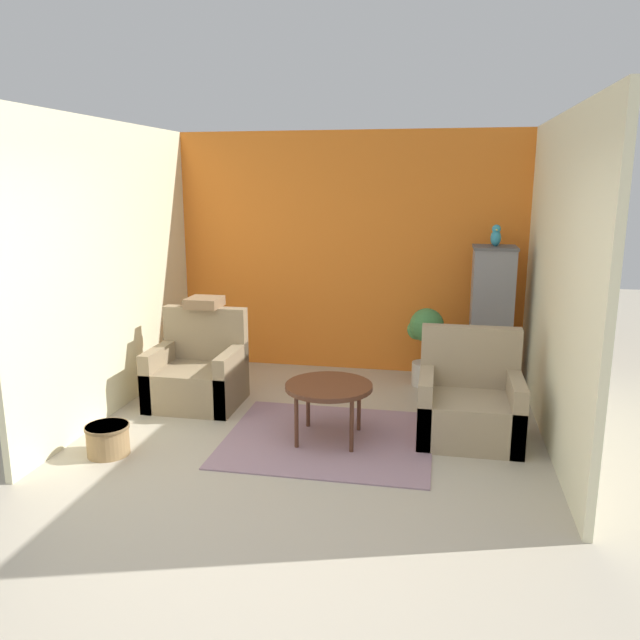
{
  "coord_description": "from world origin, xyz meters",
  "views": [
    {
      "loc": [
        1.06,
        -3.75,
        2.22
      ],
      "look_at": [
        0.0,
        1.71,
        0.97
      ],
      "focal_mm": 35.0,
      "sensor_mm": 36.0,
      "label": 1
    }
  ],
  "objects_px": {
    "armchair_left": "(198,375)",
    "wicker_basket": "(108,439)",
    "armchair_right": "(469,406)",
    "parrot": "(496,236)",
    "potted_plant": "(426,338)",
    "coffee_table": "(329,389)",
    "birdcage": "(491,322)"
  },
  "relations": [
    {
      "from": "coffee_table",
      "to": "armchair_right",
      "type": "bearing_deg",
      "value": 12.93
    },
    {
      "from": "armchair_left",
      "to": "wicker_basket",
      "type": "bearing_deg",
      "value": -102.1
    },
    {
      "from": "coffee_table",
      "to": "armchair_left",
      "type": "bearing_deg",
      "value": 156.03
    },
    {
      "from": "birdcage",
      "to": "wicker_basket",
      "type": "relative_size",
      "value": 4.31
    },
    {
      "from": "coffee_table",
      "to": "birdcage",
      "type": "bearing_deg",
      "value": 49.23
    },
    {
      "from": "parrot",
      "to": "birdcage",
      "type": "bearing_deg",
      "value": -90.0
    },
    {
      "from": "armchair_left",
      "to": "birdcage",
      "type": "distance_m",
      "value": 3.12
    },
    {
      "from": "armchair_left",
      "to": "birdcage",
      "type": "relative_size",
      "value": 0.61
    },
    {
      "from": "wicker_basket",
      "to": "armchair_left",
      "type": "bearing_deg",
      "value": 77.9
    },
    {
      "from": "potted_plant",
      "to": "birdcage",
      "type": "bearing_deg",
      "value": 0.92
    },
    {
      "from": "coffee_table",
      "to": "parrot",
      "type": "height_order",
      "value": "parrot"
    },
    {
      "from": "armchair_left",
      "to": "birdcage",
      "type": "bearing_deg",
      "value": 19.54
    },
    {
      "from": "potted_plant",
      "to": "wicker_basket",
      "type": "bearing_deg",
      "value": -137.38
    },
    {
      "from": "armchair_left",
      "to": "birdcage",
      "type": "height_order",
      "value": "birdcage"
    },
    {
      "from": "armchair_right",
      "to": "birdcage",
      "type": "height_order",
      "value": "birdcage"
    },
    {
      "from": "armchair_left",
      "to": "parrot",
      "type": "bearing_deg",
      "value": 19.58
    },
    {
      "from": "parrot",
      "to": "potted_plant",
      "type": "relative_size",
      "value": 0.26
    },
    {
      "from": "coffee_table",
      "to": "wicker_basket",
      "type": "distance_m",
      "value": 1.88
    },
    {
      "from": "parrot",
      "to": "armchair_right",
      "type": "bearing_deg",
      "value": -100.18
    },
    {
      "from": "coffee_table",
      "to": "potted_plant",
      "type": "height_order",
      "value": "potted_plant"
    },
    {
      "from": "armchair_left",
      "to": "parrot",
      "type": "xyz_separation_m",
      "value": [
        2.91,
        1.03,
        1.36
      ]
    },
    {
      "from": "armchair_left",
      "to": "parrot",
      "type": "height_order",
      "value": "parrot"
    },
    {
      "from": "armchair_right",
      "to": "parrot",
      "type": "height_order",
      "value": "parrot"
    },
    {
      "from": "parrot",
      "to": "armchair_left",
      "type": "bearing_deg",
      "value": -160.42
    },
    {
      "from": "potted_plant",
      "to": "wicker_basket",
      "type": "distance_m",
      "value": 3.44
    },
    {
      "from": "birdcage",
      "to": "wicker_basket",
      "type": "bearing_deg",
      "value": -143.9
    },
    {
      "from": "armchair_right",
      "to": "parrot",
      "type": "distance_m",
      "value": 1.97
    },
    {
      "from": "armchair_left",
      "to": "wicker_basket",
      "type": "xyz_separation_m",
      "value": [
        -0.28,
        -1.29,
        -0.16
      ]
    },
    {
      "from": "coffee_table",
      "to": "armchair_right",
      "type": "distance_m",
      "value": 1.24
    },
    {
      "from": "armchair_right",
      "to": "birdcage",
      "type": "xyz_separation_m",
      "value": [
        0.25,
        1.41,
        0.45
      ]
    },
    {
      "from": "coffee_table",
      "to": "birdcage",
      "type": "xyz_separation_m",
      "value": [
        1.45,
        1.68,
        0.28
      ]
    },
    {
      "from": "armchair_left",
      "to": "potted_plant",
      "type": "bearing_deg",
      "value": 24.55
    }
  ]
}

